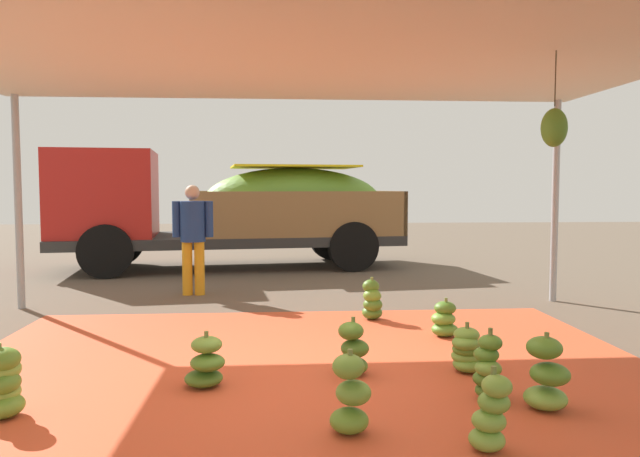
{
  "coord_description": "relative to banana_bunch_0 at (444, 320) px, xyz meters",
  "views": [
    {
      "loc": [
        -0.25,
        -5.18,
        1.67
      ],
      "look_at": [
        0.19,
        1.01,
        1.25
      ],
      "focal_mm": 33.63,
      "sensor_mm": 36.0,
      "label": 1
    }
  ],
  "objects": [
    {
      "name": "ground_plane",
      "position": [
        -1.61,
        1.67,
        -0.19
      ],
      "size": [
        40.0,
        40.0,
        0.0
      ],
      "primitive_type": "plane",
      "color": "brown"
    },
    {
      "name": "tarp_orange",
      "position": [
        -1.61,
        -1.33,
        -0.18
      ],
      "size": [
        6.54,
        5.51,
        0.01
      ],
      "primitive_type": "cube",
      "color": "#D1512D",
      "rests_on": "ground"
    },
    {
      "name": "tent_canopy",
      "position": [
        -1.6,
        -1.42,
        2.72
      ],
      "size": [
        8.0,
        7.0,
        3.0
      ],
      "color": "#9EA0A5",
      "rests_on": "ground"
    },
    {
      "name": "banana_bunch_0",
      "position": [
        0.0,
        0.0,
        0.0
      ],
      "size": [
        0.41,
        0.41,
        0.43
      ],
      "color": "#518428",
      "rests_on": "tarp_orange"
    },
    {
      "name": "banana_bunch_2",
      "position": [
        -0.16,
        -1.3,
        0.01
      ],
      "size": [
        0.37,
        0.38,
        0.45
      ],
      "color": "#6B9E38",
      "rests_on": "tarp_orange"
    },
    {
      "name": "banana_bunch_3",
      "position": [
        -1.2,
        -1.33,
        0.04
      ],
      "size": [
        0.35,
        0.36,
        0.52
      ],
      "color": "#518428",
      "rests_on": "tarp_orange"
    },
    {
      "name": "banana_bunch_5",
      "position": [
        0.14,
        -2.26,
        0.07
      ],
      "size": [
        0.45,
        0.45,
        0.59
      ],
      "color": "#75A83D",
      "rests_on": "tarp_orange"
    },
    {
      "name": "banana_bunch_6",
      "position": [
        -2.47,
        -1.55,
        0.01
      ],
      "size": [
        0.44,
        0.44,
        0.47
      ],
      "color": "#477523",
      "rests_on": "tarp_orange"
    },
    {
      "name": "banana_bunch_7",
      "position": [
        -0.68,
        0.87,
        0.06
      ],
      "size": [
        0.32,
        0.37,
        0.54
      ],
      "color": "#477523",
      "rests_on": "tarp_orange"
    },
    {
      "name": "banana_bunch_8",
      "position": [
        -3.86,
        -2.11,
        0.06
      ],
      "size": [
        0.43,
        0.44,
        0.54
      ],
      "color": "#60932D",
      "rests_on": "tarp_orange"
    },
    {
      "name": "banana_bunch_9",
      "position": [
        -0.53,
        -2.92,
        0.05
      ],
      "size": [
        0.34,
        0.32,
        0.55
      ],
      "color": "#75A83D",
      "rests_on": "tarp_orange"
    },
    {
      "name": "banana_bunch_10",
      "position": [
        -0.22,
        -2.0,
        0.06
      ],
      "size": [
        0.3,
        0.3,
        0.57
      ],
      "color": "#477523",
      "rests_on": "tarp_orange"
    },
    {
      "name": "banana_bunch_11",
      "position": [
        -1.38,
        -2.58,
        0.07
      ],
      "size": [
        0.38,
        0.37,
        0.58
      ],
      "color": "#60932D",
      "rests_on": "tarp_orange"
    },
    {
      "name": "cargo_truck_main",
      "position": [
        -2.93,
        6.01,
        1.09
      ],
      "size": [
        7.14,
        3.09,
        2.4
      ],
      "color": "#2D2D2D",
      "rests_on": "ground"
    },
    {
      "name": "worker_0",
      "position": [
        -3.18,
        2.86,
        0.81
      ],
      "size": [
        0.63,
        0.38,
        1.71
      ],
      "color": "orange",
      "rests_on": "ground"
    }
  ]
}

